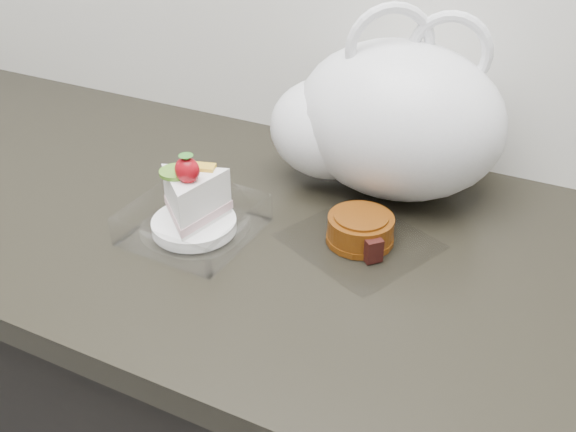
# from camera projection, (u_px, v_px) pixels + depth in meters

# --- Properties ---
(cake_tray) EXTENTS (0.17, 0.17, 0.13)m
(cake_tray) POSITION_uv_depth(u_px,v_px,m) (193.00, 212.00, 0.90)
(cake_tray) COLOR white
(cake_tray) RESTS_ON counter
(mooncake_wrap) EXTENTS (0.24, 0.23, 0.04)m
(mooncake_wrap) POSITION_uv_depth(u_px,v_px,m) (361.00, 232.00, 0.89)
(mooncake_wrap) COLOR white
(mooncake_wrap) RESTS_ON counter
(plastic_bag) EXTENTS (0.41, 0.35, 0.29)m
(plastic_bag) POSITION_uv_depth(u_px,v_px,m) (384.00, 121.00, 0.96)
(plastic_bag) COLOR white
(plastic_bag) RESTS_ON counter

